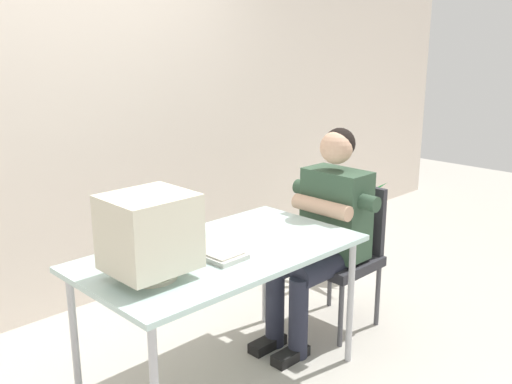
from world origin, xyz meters
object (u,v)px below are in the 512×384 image
(keyboard, at_px, (207,250))
(person_seated, at_px, (324,227))
(desk, at_px, (222,260))
(office_chair, at_px, (343,248))
(potted_plant, at_px, (343,229))
(crt_monitor, at_px, (150,233))

(keyboard, relative_size, person_seated, 0.33)
(desk, xyz_separation_m, keyboard, (-0.08, 0.02, 0.07))
(keyboard, bearing_deg, office_chair, -1.47)
(office_chair, xyz_separation_m, potted_plant, (0.59, 0.45, -0.12))
(office_chair, relative_size, potted_plant, 1.03)
(crt_monitor, height_order, potted_plant, crt_monitor)
(crt_monitor, relative_size, person_seated, 0.30)
(keyboard, height_order, office_chair, office_chair)
(crt_monitor, relative_size, keyboard, 0.90)
(crt_monitor, xyz_separation_m, keyboard, (0.36, 0.06, -0.19))
(crt_monitor, xyz_separation_m, office_chair, (1.43, 0.03, -0.46))
(crt_monitor, bearing_deg, person_seated, 1.60)
(keyboard, bearing_deg, crt_monitor, -170.35)
(keyboard, bearing_deg, potted_plant, 14.20)
(keyboard, height_order, potted_plant, potted_plant)
(crt_monitor, height_order, person_seated, person_seated)
(potted_plant, bearing_deg, office_chair, -143.01)
(keyboard, distance_m, person_seated, 0.87)
(keyboard, xyz_separation_m, office_chair, (1.07, -0.03, -0.27))
(desk, xyz_separation_m, potted_plant, (1.58, 0.44, -0.31))
(person_seated, xyz_separation_m, potted_plant, (0.79, 0.45, -0.30))
(keyboard, bearing_deg, person_seated, -1.80)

